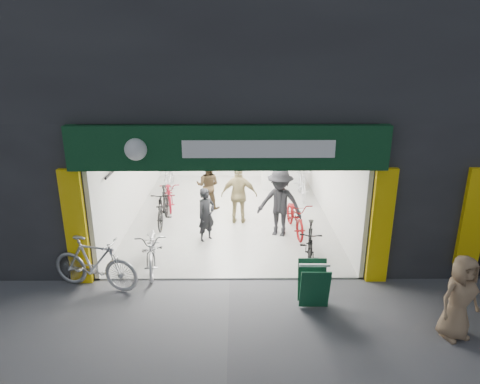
{
  "coord_description": "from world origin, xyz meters",
  "views": [
    {
      "loc": [
        0.16,
        -8.43,
        4.94
      ],
      "look_at": [
        0.25,
        1.5,
        1.57
      ],
      "focal_mm": 32.0,
      "sensor_mm": 36.0,
      "label": 1
    }
  ],
  "objects_px": {
    "pedestrian_near": "(459,298)",
    "sandwich_board": "(313,284)",
    "bike_left_front": "(152,248)",
    "bike_right_front": "(310,246)",
    "parked_bike": "(95,263)"
  },
  "relations": [
    {
      "from": "pedestrian_near",
      "to": "sandwich_board",
      "type": "xyz_separation_m",
      "value": [
        -2.37,
        0.99,
        -0.3
      ]
    },
    {
      "from": "parked_bike",
      "to": "sandwich_board",
      "type": "xyz_separation_m",
      "value": [
        4.54,
        -0.7,
        -0.1
      ]
    },
    {
      "from": "bike_left_front",
      "to": "sandwich_board",
      "type": "height_order",
      "value": "bike_left_front"
    },
    {
      "from": "bike_left_front",
      "to": "sandwich_board",
      "type": "bearing_deg",
      "value": -33.44
    },
    {
      "from": "bike_right_front",
      "to": "sandwich_board",
      "type": "bearing_deg",
      "value": -87.11
    },
    {
      "from": "bike_left_front",
      "to": "sandwich_board",
      "type": "xyz_separation_m",
      "value": [
        3.49,
        -1.6,
        -0.02
      ]
    },
    {
      "from": "bike_left_front",
      "to": "parked_bike",
      "type": "relative_size",
      "value": 0.98
    },
    {
      "from": "pedestrian_near",
      "to": "sandwich_board",
      "type": "bearing_deg",
      "value": 138.76
    },
    {
      "from": "bike_left_front",
      "to": "bike_right_front",
      "type": "xyz_separation_m",
      "value": [
        3.68,
        0.0,
        0.02
      ]
    },
    {
      "from": "sandwich_board",
      "to": "bike_right_front",
      "type": "bearing_deg",
      "value": 84.36
    },
    {
      "from": "pedestrian_near",
      "to": "sandwich_board",
      "type": "height_order",
      "value": "pedestrian_near"
    },
    {
      "from": "bike_left_front",
      "to": "bike_right_front",
      "type": "relative_size",
      "value": 1.1
    },
    {
      "from": "bike_left_front",
      "to": "pedestrian_near",
      "type": "distance_m",
      "value": 6.41
    },
    {
      "from": "bike_right_front",
      "to": "bike_left_front",
      "type": "bearing_deg",
      "value": -170.29
    },
    {
      "from": "pedestrian_near",
      "to": "parked_bike",
      "type": "bearing_deg",
      "value": 147.73
    }
  ]
}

